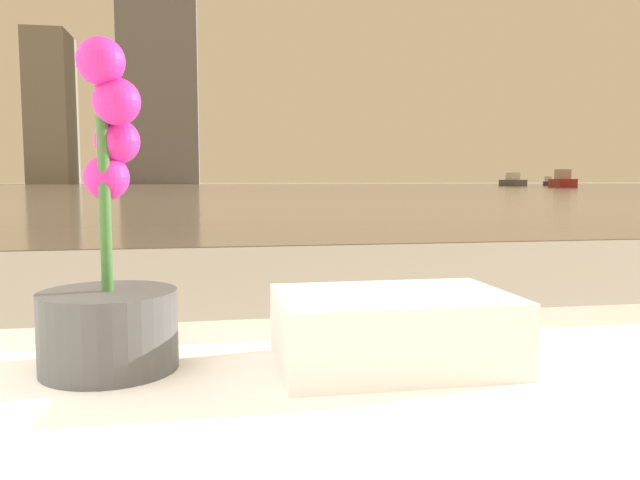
# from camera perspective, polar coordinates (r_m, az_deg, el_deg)

# --- Properties ---
(potted_orchid) EXTENTS (0.14, 0.14, 0.34)m
(potted_orchid) POSITION_cam_1_polar(r_m,az_deg,el_deg) (0.70, -18.71, -4.15)
(potted_orchid) COLOR #4C4C4C
(potted_orchid) RESTS_ON bathtub
(towel_stack) EXTENTS (0.25, 0.17, 0.08)m
(towel_stack) POSITION_cam_1_polar(r_m,az_deg,el_deg) (0.69, 6.68, -8.10)
(towel_stack) COLOR white
(towel_stack) RESTS_ON bathtub
(harbor_water) EXTENTS (180.00, 110.00, 0.01)m
(harbor_water) POSITION_cam_1_polar(r_m,az_deg,el_deg) (61.80, -10.00, 4.76)
(harbor_water) COLOR gray
(harbor_water) RESTS_ON ground_plane
(harbor_boat_0) EXTENTS (1.45, 4.21, 1.58)m
(harbor_boat_0) POSITION_cam_1_polar(r_m,az_deg,el_deg) (76.79, 17.21, 5.15)
(harbor_boat_0) COLOR #4C4C51
(harbor_boat_0) RESTS_ON harbor_water
(harbor_boat_1) EXTENTS (2.34, 3.18, 1.14)m
(harbor_boat_1) POSITION_cam_1_polar(r_m,az_deg,el_deg) (82.45, 20.11, 4.96)
(harbor_boat_1) COLOR #2D2D33
(harbor_boat_1) RESTS_ON harbor_water
(harbor_boat_2) EXTENTS (2.90, 4.88, 1.73)m
(harbor_boat_2) POSITION_cam_1_polar(r_m,az_deg,el_deg) (64.00, 21.28, 5.04)
(harbor_boat_2) COLOR maroon
(harbor_boat_2) RESTS_ON harbor_water
(skyline_tower_1) EXTENTS (6.95, 10.89, 26.21)m
(skyline_tower_1) POSITION_cam_1_polar(r_m,az_deg,el_deg) (121.40, -23.33, 10.92)
(skyline_tower_1) COLOR gray
(skyline_tower_1) RESTS_ON ground_plane
(skyline_tower_2) EXTENTS (13.61, 10.14, 41.51)m
(skyline_tower_2) POSITION_cam_1_polar(r_m,az_deg,el_deg) (119.76, -14.51, 14.97)
(skyline_tower_2) COLOR slate
(skyline_tower_2) RESTS_ON ground_plane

